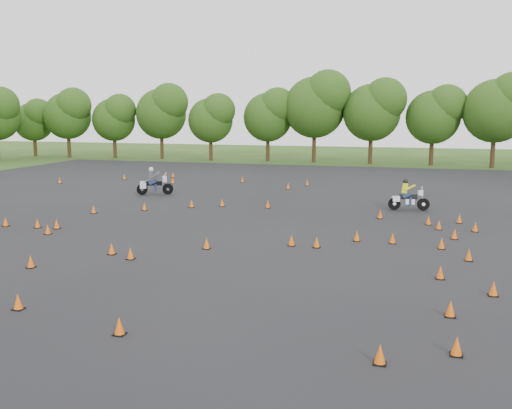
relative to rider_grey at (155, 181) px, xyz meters
The scene contains 6 objects.
ground 16.47m from the rider_grey, 53.74° to the right, with size 140.00×140.00×0.00m, color #2D5119.
asphalt_pad 12.17m from the rider_grey, 36.74° to the right, with size 62.00×62.00×0.00m, color black.
treeline 25.84m from the rider_grey, 58.35° to the left, with size 87.33×32.67×10.50m.
traffic_cones 12.15m from the rider_grey, 37.28° to the right, with size 36.52×32.87×0.45m.
rider_grey is the anchor object (origin of this frame).
rider_yellow 16.93m from the rider_grey, ahead, with size 2.32×0.71×1.79m, color yellow, non-canonical shape.
Camera 1 is at (7.21, -22.11, 5.66)m, focal length 40.00 mm.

